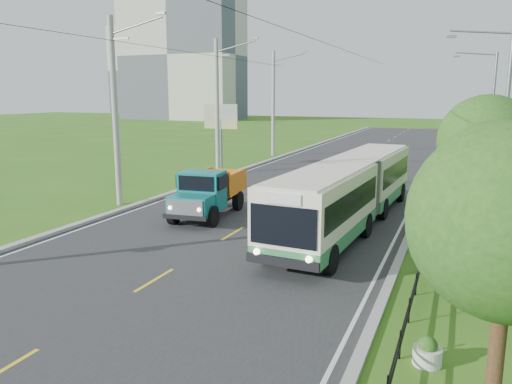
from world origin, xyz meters
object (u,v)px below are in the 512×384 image
Objects in this scene: streetlight_far at (490,109)px; bus at (350,188)px; pole_far at (274,104)px; tree_fourth at (482,143)px; tree_second at (493,185)px; billboard_left at (221,121)px; tree_fifth at (479,130)px; planter_mid at (450,207)px; pole_mid at (218,106)px; planter_far at (453,182)px; pole_near at (116,111)px; tree_third at (487,147)px; tree_front at (512,231)px; planter_near at (443,251)px; tree_back at (477,128)px; planter_front at (427,352)px; streetlight_mid at (502,117)px; dump_truck at (208,190)px.

bus is (-6.24, -18.78, -3.09)m from streetlight_far.
pole_far reaches higher than tree_fourth.
billboard_left is at bearing 131.52° from tree_second.
tree_fifth is 7.21m from planter_mid.
pole_mid is 1.89× the size of tree_second.
tree_fifth is at bearing -55.95° from planter_far.
tree_fourth is (18.12, 5.14, -1.51)m from pole_near.
tree_third reaches higher than billboard_left.
pole_mid reaches higher than tree_front.
pole_near is 1.00× the size of pole_far.
tree_back is at bearing 86.43° from planter_near.
billboard_left is (-19.36, 3.86, 0.01)m from tree_fifth.
tree_front is (18.12, -12.86, -1.37)m from pole_near.
tree_back is 0.35× the size of bus.
planter_near is (16.86, -15.00, -4.81)m from pole_mid.
planter_front is 24.00m from planter_far.
pole_near is 0.63× the size of bus.
planter_near is at bearing -98.77° from tree_fourth.
pole_far is at bearing 90.00° from pole_mid.
planter_mid is (-1.26, 5.86, -3.70)m from tree_third.
tree_front is 8.36× the size of planter_front.
bus is (-4.20, -12.78, 1.53)m from planter_far.
tree_third is 5.97m from bus.
planter_far is at bearing 90.00° from planter_front.
pole_mid is 22.25m from tree_third.
tree_fourth is 8.06× the size of planter_near.
tree_fifth is at bearing -2.71° from pole_mid.
tree_fourth reaches higher than tree_second.
tree_fifth is 8.66× the size of planter_mid.
bus is (-6.24, -4.78, -3.09)m from streetlight_mid.
pole_mid reaches higher than tree_back.
streetlight_far is 1.55× the size of dump_truck.
tree_front is 1.04× the size of tree_fourth.
tree_fifth is at bearing 90.00° from tree_front.
streetlight_far is at bearing -14.81° from pole_far.
pole_mid is at bearing 177.29° from tree_fifth.
planter_near is at bearing -95.30° from streetlight_far.
tree_fourth is at bearing 90.00° from tree_front.
billboard_left is (-19.36, 9.86, 0.28)m from tree_fourth.
dump_truck is at bearing -136.62° from tree_fifth.
tree_fourth is 0.93× the size of tree_fifth.
tree_second is at bearing -91.74° from streetlight_far.
tree_third is 1.11× the size of tree_fourth.
pole_far is at bearing 121.53° from bus.
bus is at bearing -131.31° from planter_mid.
tree_second is 12.36m from planter_mid.
streetlight_mid reaches higher than planter_mid.
tree_fifth is (18.12, -0.86, -1.24)m from pole_mid.
bus is (-5.46, -10.92, -2.04)m from tree_fifth.
tree_back is (-0.00, 30.00, -0.07)m from tree_front.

